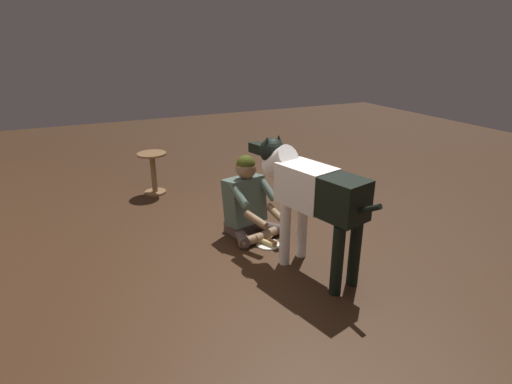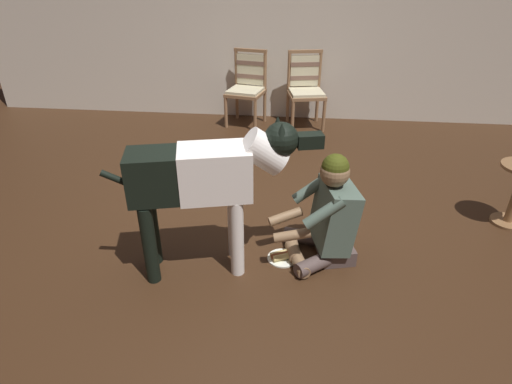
{
  "view_description": "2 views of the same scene",
  "coord_description": "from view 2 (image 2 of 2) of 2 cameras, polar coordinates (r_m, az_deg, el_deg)",
  "views": [
    {
      "loc": [
        -2.93,
        1.28,
        1.92
      ],
      "look_at": [
        0.11,
        -0.14,
        0.63
      ],
      "focal_mm": 28.02,
      "sensor_mm": 36.0,
      "label": 1
    },
    {
      "loc": [
        0.29,
        -2.87,
        1.99
      ],
      "look_at": [
        0.03,
        -0.51,
        0.68
      ],
      "focal_mm": 29.33,
      "sensor_mm": 36.0,
      "label": 2
    }
  ],
  "objects": [
    {
      "name": "ground_plane",
      "position": [
        3.51,
        0.44,
        -5.69
      ],
      "size": [
        14.79,
        14.79,
        0.0
      ],
      "primitive_type": "plane",
      "color": "#372112"
    },
    {
      "name": "back_wall",
      "position": [
        6.0,
        3.71,
        22.23
      ],
      "size": [
        8.54,
        0.1,
        2.6
      ],
      "primitive_type": "cube",
      "color": "beige",
      "rests_on": "ground"
    },
    {
      "name": "dining_chair_left_of_pair",
      "position": [
        5.84,
        -1.15,
        14.52
      ],
      "size": [
        0.55,
        0.55,
        0.98
      ],
      "color": "#8B6444",
      "rests_on": "ground"
    },
    {
      "name": "dining_chair_right_of_pair",
      "position": [
        5.79,
        6.76,
        14.22
      ],
      "size": [
        0.54,
        0.54,
        0.98
      ],
      "color": "#8B6444",
      "rests_on": "ground"
    },
    {
      "name": "person_sitting_on_floor",
      "position": [
        3.12,
        9.69,
        -3.41
      ],
      "size": [
        0.68,
        0.58,
        0.85
      ],
      "color": "#52423E",
      "rests_on": "ground"
    },
    {
      "name": "large_dog",
      "position": [
        2.8,
        -6.65,
        1.9
      ],
      "size": [
        1.43,
        0.51,
        1.12
      ],
      "color": "white",
      "rests_on": "ground"
    },
    {
      "name": "hot_dog_on_plate",
      "position": [
        3.23,
        3.64,
        -8.71
      ],
      "size": [
        0.23,
        0.23,
        0.06
      ],
      "color": "white",
      "rests_on": "ground"
    }
  ]
}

